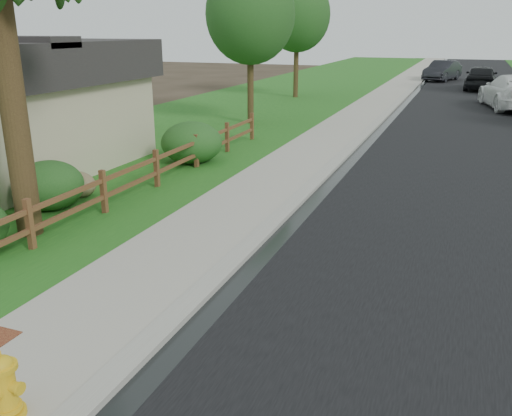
% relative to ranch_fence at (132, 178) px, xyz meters
% --- Properties ---
extents(ground, '(120.00, 120.00, 0.00)m').
position_rel_ranch_fence_xyz_m(ground, '(3.60, -6.40, -0.62)').
color(ground, '#31271B').
extents(road, '(8.00, 90.00, 0.02)m').
position_rel_ranch_fence_xyz_m(road, '(8.20, 28.60, -0.61)').
color(road, black).
rests_on(road, ground).
extents(curb, '(0.40, 90.00, 0.12)m').
position_rel_ranch_fence_xyz_m(curb, '(4.00, 28.60, -0.56)').
color(curb, gray).
rests_on(curb, ground).
extents(wet_gutter, '(0.50, 90.00, 0.00)m').
position_rel_ranch_fence_xyz_m(wet_gutter, '(4.35, 28.60, -0.60)').
color(wet_gutter, black).
rests_on(wet_gutter, road).
extents(sidewalk, '(2.20, 90.00, 0.10)m').
position_rel_ranch_fence_xyz_m(sidewalk, '(2.70, 28.60, -0.57)').
color(sidewalk, '#ABA394').
rests_on(sidewalk, ground).
extents(grass_strip, '(1.60, 90.00, 0.06)m').
position_rel_ranch_fence_xyz_m(grass_strip, '(0.80, 28.60, -0.59)').
color(grass_strip, '#1A5618').
rests_on(grass_strip, ground).
extents(lawn_near, '(9.00, 90.00, 0.04)m').
position_rel_ranch_fence_xyz_m(lawn_near, '(-4.40, 28.60, -0.60)').
color(lawn_near, '#1A5618').
rests_on(lawn_near, ground).
extents(ranch_fence, '(0.12, 16.92, 1.10)m').
position_rel_ranch_fence_xyz_m(ranch_fence, '(0.00, 0.00, 0.00)').
color(ranch_fence, '#50261A').
rests_on(ranch_fence, ground).
extents(fire_hydrant, '(0.54, 0.43, 0.84)m').
position_rel_ranch_fence_xyz_m(fire_hydrant, '(3.36, -7.65, -0.13)').
color(fire_hydrant, gold).
rests_on(fire_hydrant, sidewalk).
extents(dark_car_mid, '(2.27, 5.23, 1.76)m').
position_rel_ranch_fence_xyz_m(dark_car_mid, '(8.55, 31.53, 0.28)').
color(dark_car_mid, black).
rests_on(dark_car_mid, road).
extents(dark_car_far, '(3.02, 5.27, 1.64)m').
position_rel_ranch_fence_xyz_m(dark_car_far, '(5.60, 37.96, 0.22)').
color(dark_car_far, black).
rests_on(dark_car_far, road).
extents(boulder, '(1.24, 1.07, 0.70)m').
position_rel_ranch_fence_xyz_m(boulder, '(-1.52, -0.28, -0.27)').
color(boulder, brown).
rests_on(boulder, ground).
extents(shrub_c, '(2.21, 2.21, 1.21)m').
position_rel_ranch_fence_xyz_m(shrub_c, '(-1.51, -1.31, -0.01)').
color(shrub_c, '#1F4E1B').
rests_on(shrub_c, ground).
extents(shrub_d, '(2.04, 2.04, 1.37)m').
position_rel_ranch_fence_xyz_m(shrub_d, '(-0.48, 4.22, 0.07)').
color(shrub_d, '#1F4E1B').
rests_on(shrub_d, ground).
extents(tree_near_left, '(3.96, 3.96, 7.01)m').
position_rel_ranch_fence_xyz_m(tree_near_left, '(-1.54, 12.13, 4.20)').
color(tree_near_left, '#362616').
rests_on(tree_near_left, ground).
extents(tree_mid_left, '(4.05, 4.05, 7.24)m').
position_rel_ranch_fence_xyz_m(tree_mid_left, '(-2.51, 22.40, 4.38)').
color(tree_mid_left, '#362616').
rests_on(tree_mid_left, ground).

